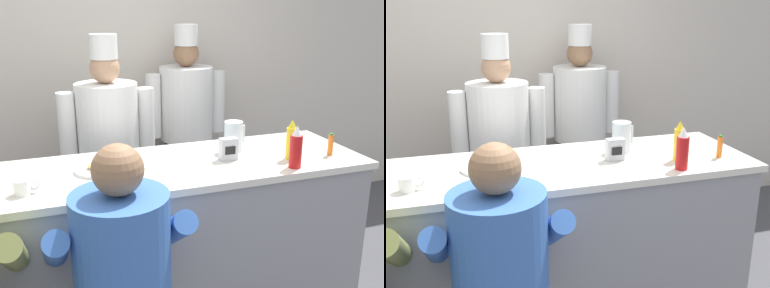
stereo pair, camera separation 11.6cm
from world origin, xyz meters
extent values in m
cube|color=beige|center=(0.00, 1.87, 1.35)|extent=(10.00, 0.06, 2.70)
cube|color=gray|center=(0.00, 0.37, 0.50)|extent=(2.59, 0.71, 1.01)
cube|color=silver|center=(0.00, 0.37, 1.03)|extent=(2.65, 0.74, 0.04)
cylinder|color=red|center=(0.81, 0.09, 1.14)|extent=(0.07, 0.07, 0.19)
cone|color=white|center=(0.81, 0.09, 1.26)|extent=(0.06, 0.06, 0.06)
cylinder|color=yellow|center=(0.87, 0.23, 1.14)|extent=(0.06, 0.06, 0.19)
cone|color=yellow|center=(0.87, 0.23, 1.26)|extent=(0.05, 0.05, 0.05)
cylinder|color=orange|center=(1.13, 0.21, 1.11)|extent=(0.03, 0.03, 0.13)
cylinder|color=#287F2D|center=(1.13, 0.21, 1.18)|extent=(0.02, 0.02, 0.01)
cylinder|color=silver|center=(0.62, 0.48, 1.14)|extent=(0.12, 0.12, 0.19)
cube|color=silver|center=(0.68, 0.48, 1.15)|extent=(0.01, 0.01, 0.11)
cylinder|color=white|center=(-0.23, 0.40, 1.05)|extent=(0.26, 0.26, 0.02)
ellipsoid|color=#E0BC60|center=(-0.23, 0.40, 1.08)|extent=(0.11, 0.09, 0.03)
cylinder|color=white|center=(-0.62, 0.20, 1.08)|extent=(0.08, 0.08, 0.08)
torus|color=white|center=(-0.56, 0.20, 1.09)|extent=(0.06, 0.02, 0.06)
cube|color=silver|center=(0.52, 0.34, 1.11)|extent=(0.10, 0.06, 0.13)
cube|color=black|center=(0.52, 0.30, 1.11)|extent=(0.06, 0.01, 0.05)
cylinder|color=olive|center=(-0.67, -0.17, 0.94)|extent=(0.11, 0.46, 0.37)
cylinder|color=#33384C|center=(-0.14, -0.09, 0.62)|extent=(0.15, 0.41, 0.15)
cylinder|color=#3866B7|center=(-0.24, -0.29, 0.90)|extent=(0.41, 0.41, 0.58)
cylinder|color=#3866B7|center=(-0.50, -0.18, 0.93)|extent=(0.11, 0.44, 0.35)
cylinder|color=#3866B7|center=(0.02, -0.18, 0.93)|extent=(0.11, 0.44, 0.35)
sphere|color=#8C6647|center=(-0.24, -0.29, 1.30)|extent=(0.21, 0.21, 0.21)
cube|color=#232328|center=(-0.05, 1.15, 0.40)|extent=(0.33, 0.18, 0.80)
cube|color=white|center=(-0.05, 1.10, 0.56)|extent=(0.30, 0.02, 0.48)
cylinder|color=white|center=(-0.05, 1.15, 1.10)|extent=(0.43, 0.43, 0.60)
sphere|color=tan|center=(-0.05, 1.15, 1.51)|extent=(0.21, 0.21, 0.21)
cylinder|color=white|center=(-0.05, 1.15, 1.65)|extent=(0.19, 0.19, 0.17)
cylinder|color=white|center=(-0.33, 1.15, 1.10)|extent=(0.12, 0.12, 0.51)
cylinder|color=white|center=(0.23, 1.15, 1.10)|extent=(0.12, 0.12, 0.51)
cube|color=#232328|center=(0.68, 1.57, 0.41)|extent=(0.34, 0.19, 0.82)
cube|color=white|center=(0.68, 1.52, 0.57)|extent=(0.31, 0.02, 0.49)
cylinder|color=white|center=(0.68, 1.57, 1.13)|extent=(0.44, 0.44, 0.62)
sphere|color=#8C6647|center=(0.68, 1.57, 1.54)|extent=(0.21, 0.21, 0.21)
cylinder|color=white|center=(0.68, 1.57, 1.69)|extent=(0.19, 0.19, 0.17)
cylinder|color=white|center=(0.39, 1.57, 1.12)|extent=(0.12, 0.12, 0.52)
cylinder|color=white|center=(0.96, 1.57, 1.12)|extent=(0.12, 0.12, 0.52)
camera|label=1|loc=(-0.52, -1.95, 1.91)|focal=42.00mm
camera|label=2|loc=(-0.41, -1.98, 1.91)|focal=42.00mm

